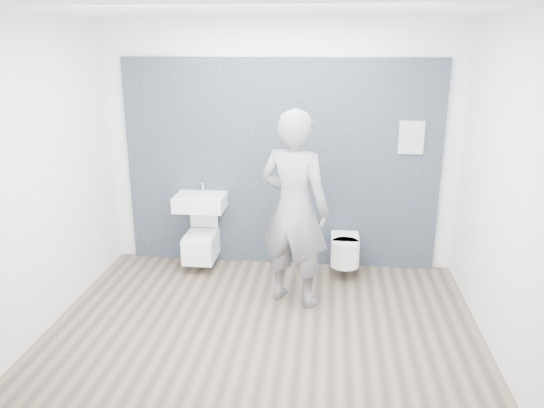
# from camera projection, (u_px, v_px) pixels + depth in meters

# --- Properties ---
(ground) EXTENTS (4.00, 4.00, 0.00)m
(ground) POSITION_uv_depth(u_px,v_px,m) (265.00, 323.00, 5.05)
(ground) COLOR brown
(ground) RESTS_ON ground
(room_shell) EXTENTS (4.00, 4.00, 4.00)m
(room_shell) POSITION_uv_depth(u_px,v_px,m) (264.00, 142.00, 4.53)
(room_shell) COLOR silver
(room_shell) RESTS_ON ground
(tile_wall) EXTENTS (3.60, 0.06, 2.40)m
(tile_wall) POSITION_uv_depth(u_px,v_px,m) (280.00, 261.00, 6.44)
(tile_wall) COLOR black
(tile_wall) RESTS_ON ground
(washbasin) EXTENTS (0.56, 0.42, 0.42)m
(washbasin) POSITION_uv_depth(u_px,v_px,m) (200.00, 202.00, 6.07)
(washbasin) COLOR white
(washbasin) RESTS_ON ground
(toilet_square) EXTENTS (0.35, 0.51, 0.68)m
(toilet_square) POSITION_uv_depth(u_px,v_px,m) (201.00, 244.00, 6.19)
(toilet_square) COLOR white
(toilet_square) RESTS_ON ground
(toilet_rounded) EXTENTS (0.32, 0.54, 0.30)m
(toilet_rounded) POSITION_uv_depth(u_px,v_px,m) (345.00, 250.00, 5.99)
(toilet_rounded) COLOR white
(toilet_rounded) RESTS_ON ground
(info_placard) EXTENTS (0.27, 0.03, 0.36)m
(info_placard) POSITION_uv_depth(u_px,v_px,m) (401.00, 268.00, 6.25)
(info_placard) COLOR white
(info_placard) RESTS_ON ground
(visitor) EXTENTS (0.84, 0.70, 1.98)m
(visitor) POSITION_uv_depth(u_px,v_px,m) (294.00, 209.00, 5.19)
(visitor) COLOR gray
(visitor) RESTS_ON ground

